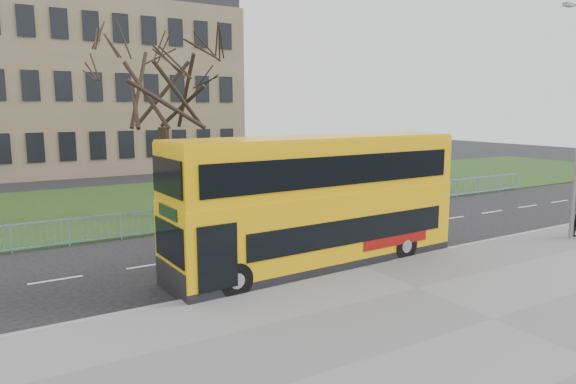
# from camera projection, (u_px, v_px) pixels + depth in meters

# --- Properties ---
(ground) EXTENTS (120.00, 120.00, 0.00)m
(ground) POSITION_uv_depth(u_px,v_px,m) (334.00, 257.00, 18.59)
(ground) COLOR black
(ground) RESTS_ON ground
(pavement) EXTENTS (80.00, 10.50, 0.12)m
(pavement) POSITION_uv_depth(u_px,v_px,m) (493.00, 321.00, 12.87)
(pavement) COLOR slate
(pavement) RESTS_ON ground
(kerb) EXTENTS (80.00, 0.20, 0.14)m
(kerb) POSITION_uv_depth(u_px,v_px,m) (361.00, 267.00, 17.27)
(kerb) COLOR gray
(kerb) RESTS_ON ground
(grass_verge) EXTENTS (80.00, 15.40, 0.08)m
(grass_verge) POSITION_uv_depth(u_px,v_px,m) (193.00, 198.00, 30.68)
(grass_verge) COLOR #1D3714
(grass_verge) RESTS_ON ground
(guard_railing) EXTENTS (40.00, 0.12, 1.10)m
(guard_railing) POSITION_uv_depth(u_px,v_px,m) (251.00, 212.00, 24.09)
(guard_railing) COLOR #7C9FDE
(guard_railing) RESTS_ON ground
(bare_tree) EXTENTS (7.28, 7.28, 10.39)m
(bare_tree) POSITION_uv_depth(u_px,v_px,m) (163.00, 110.00, 24.68)
(bare_tree) COLOR black
(bare_tree) RESTS_ON grass_verge
(civic_building) EXTENTS (30.00, 15.00, 14.00)m
(civic_building) POSITION_uv_depth(u_px,v_px,m) (51.00, 89.00, 44.55)
(civic_building) COLOR #78694C
(civic_building) RESTS_ON ground
(yellow_bus) EXTENTS (10.52, 2.91, 4.37)m
(yellow_bus) POSITION_uv_depth(u_px,v_px,m) (318.00, 199.00, 17.22)
(yellow_bus) COLOR #FFB90A
(yellow_bus) RESTS_ON ground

